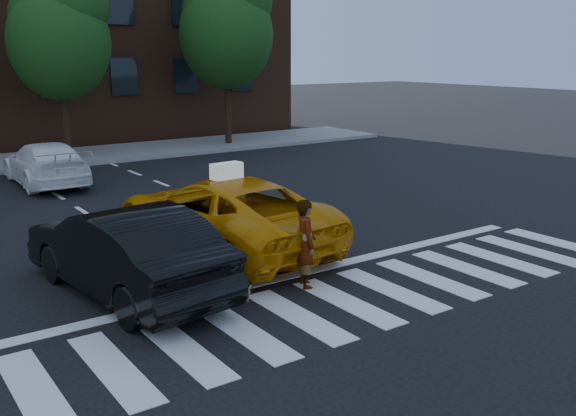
{
  "coord_description": "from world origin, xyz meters",
  "views": [
    {
      "loc": [
        -6.53,
        -7.62,
        4.05
      ],
      "look_at": [
        0.42,
        2.3,
        1.1
      ],
      "focal_mm": 40.0,
      "sensor_mm": 36.0,
      "label": 1
    }
  ],
  "objects_px": {
    "tree_mid": "(59,29)",
    "white_suv": "(46,164)",
    "dog": "(239,293)",
    "tree_right": "(227,23)",
    "black_sedan": "(125,250)",
    "woman": "(306,244)",
    "taxi": "(223,214)"
  },
  "relations": [
    {
      "from": "tree_mid",
      "to": "taxi",
      "type": "height_order",
      "value": "tree_mid"
    },
    {
      "from": "tree_mid",
      "to": "woman",
      "type": "bearing_deg",
      "value": -92.32
    },
    {
      "from": "black_sedan",
      "to": "white_suv",
      "type": "xyz_separation_m",
      "value": [
        1.42,
        10.41,
        -0.1
      ]
    },
    {
      "from": "taxi",
      "to": "woman",
      "type": "bearing_deg",
      "value": 87.21
    },
    {
      "from": "white_suv",
      "to": "woman",
      "type": "xyz_separation_m",
      "value": [
        1.29,
        -11.91,
        0.13
      ]
    },
    {
      "from": "tree_mid",
      "to": "white_suv",
      "type": "xyz_separation_m",
      "value": [
        -1.93,
        -4.09,
        -4.19
      ]
    },
    {
      "from": "tree_mid",
      "to": "black_sedan",
      "type": "xyz_separation_m",
      "value": [
        -3.36,
        -14.5,
        -4.08
      ]
    },
    {
      "from": "tree_mid",
      "to": "black_sedan",
      "type": "bearing_deg",
      "value": -103.04
    },
    {
      "from": "tree_right",
      "to": "black_sedan",
      "type": "height_order",
      "value": "tree_right"
    },
    {
      "from": "tree_mid",
      "to": "tree_right",
      "type": "bearing_deg",
      "value": -0.0
    },
    {
      "from": "white_suv",
      "to": "dog",
      "type": "xyz_separation_m",
      "value": [
        -0.09,
        -11.91,
        -0.49
      ]
    },
    {
      "from": "tree_mid",
      "to": "tree_right",
      "type": "height_order",
      "value": "tree_right"
    },
    {
      "from": "taxi",
      "to": "black_sedan",
      "type": "height_order",
      "value": "taxi"
    },
    {
      "from": "woman",
      "to": "dog",
      "type": "xyz_separation_m",
      "value": [
        -1.38,
        -0.01,
        -0.62
      ]
    },
    {
      "from": "tree_mid",
      "to": "taxi",
      "type": "relative_size",
      "value": 1.27
    },
    {
      "from": "dog",
      "to": "taxi",
      "type": "bearing_deg",
      "value": 59.42
    },
    {
      "from": "tree_mid",
      "to": "tree_right",
      "type": "xyz_separation_m",
      "value": [
        7.0,
        -0.0,
        0.41
      ]
    },
    {
      "from": "dog",
      "to": "tree_mid",
      "type": "bearing_deg",
      "value": 76.93
    },
    {
      "from": "tree_right",
      "to": "black_sedan",
      "type": "distance_m",
      "value": 18.37
    },
    {
      "from": "tree_right",
      "to": "taxi",
      "type": "height_order",
      "value": "tree_right"
    },
    {
      "from": "taxi",
      "to": "dog",
      "type": "height_order",
      "value": "taxi"
    },
    {
      "from": "white_suv",
      "to": "dog",
      "type": "height_order",
      "value": "white_suv"
    },
    {
      "from": "white_suv",
      "to": "woman",
      "type": "relative_size",
      "value": 2.9
    },
    {
      "from": "taxi",
      "to": "woman",
      "type": "relative_size",
      "value": 3.54
    },
    {
      "from": "black_sedan",
      "to": "woman",
      "type": "relative_size",
      "value": 2.95
    },
    {
      "from": "taxi",
      "to": "white_suv",
      "type": "relative_size",
      "value": 1.22
    },
    {
      "from": "black_sedan",
      "to": "tree_right",
      "type": "bearing_deg",
      "value": -133.05
    },
    {
      "from": "white_suv",
      "to": "black_sedan",
      "type": "bearing_deg",
      "value": 83.06
    },
    {
      "from": "white_suv",
      "to": "dog",
      "type": "relative_size",
      "value": 8.77
    },
    {
      "from": "white_suv",
      "to": "woman",
      "type": "bearing_deg",
      "value": 97.01
    },
    {
      "from": "white_suv",
      "to": "dog",
      "type": "bearing_deg",
      "value": 90.4
    },
    {
      "from": "woman",
      "to": "white_suv",
      "type": "bearing_deg",
      "value": 27.09
    }
  ]
}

